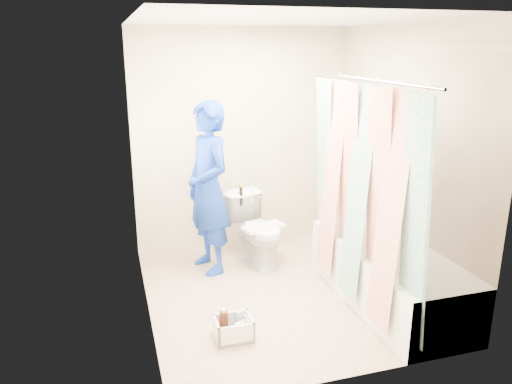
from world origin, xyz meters
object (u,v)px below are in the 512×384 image
object	(u,v)px
toilet	(257,230)
cleaning_caddy	(235,329)
plumber	(208,189)
bathtub	(388,274)

from	to	relation	value
toilet	cleaning_caddy	size ratio (longest dim) A/B	2.47
toilet	cleaning_caddy	distance (m)	1.48
plumber	bathtub	bearing A→B (deg)	34.92
toilet	plumber	size ratio (longest dim) A/B	0.42
bathtub	plumber	world-z (taller)	plumber
bathtub	plumber	xyz separation A→B (m)	(-1.37, 1.13, 0.59)
bathtub	toilet	distance (m)	1.44
toilet	cleaning_caddy	xyz separation A→B (m)	(-0.59, -1.33, -0.28)
cleaning_caddy	bathtub	bearing A→B (deg)	7.88
bathtub	cleaning_caddy	world-z (taller)	bathtub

